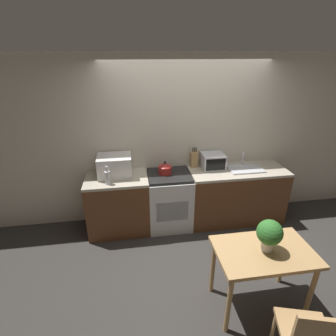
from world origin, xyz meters
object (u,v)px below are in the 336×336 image
Objects in this scene: microwave at (115,166)px; toaster_oven at (213,161)px; stove_range at (169,200)px; kettle at (165,168)px; dining_table at (263,258)px; bottle at (107,177)px.

microwave is 1.52m from toaster_oven.
stove_range is 0.54m from kettle.
microwave is (-0.74, 0.05, 0.07)m from kettle.
toaster_oven is at bearing 1.51° from microwave.
toaster_oven is at bearing 6.71° from kettle.
toaster_oven reaches higher than dining_table.
microwave reaches higher than kettle.
kettle reaches higher than stove_range.
microwave is 1.39× the size of toaster_oven.
toaster_oven is 1.79m from dining_table.
dining_table is at bearing -89.91° from toaster_oven.
kettle reaches higher than dining_table.
microwave is at bearing 173.44° from stove_range.
kettle is at bearing 144.26° from stove_range.
bottle is at bearing -169.15° from toaster_oven.
kettle is 0.78m from toaster_oven.
stove_range is at bearing -6.56° from microwave.
kettle is 1.87m from dining_table.
kettle is (-0.06, 0.04, 0.54)m from stove_range.
microwave is 0.50× the size of dining_table.
dining_table is at bearing -48.48° from microwave.
dining_table is (0.72, -1.63, 0.21)m from stove_range.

